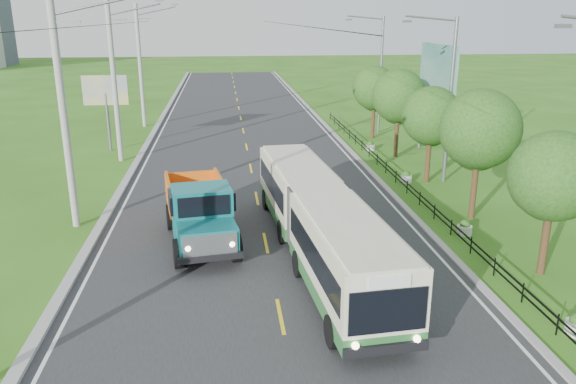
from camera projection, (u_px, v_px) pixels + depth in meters
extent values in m
plane|color=#2E5D16|center=(280.00, 317.00, 17.62)|extent=(240.00, 240.00, 0.00)
cube|color=#28282B|center=(249.00, 161.00, 36.57)|extent=(14.00, 120.00, 0.02)
cube|color=#9E9E99|center=(136.00, 163.00, 35.76)|extent=(0.40, 120.00, 0.15)
cube|color=#9E9E99|center=(357.00, 157.00, 37.34)|extent=(0.30, 120.00, 0.10)
cube|color=silver|center=(145.00, 163.00, 35.84)|extent=(0.12, 120.00, 0.00)
cube|color=silver|center=(349.00, 158.00, 37.30)|extent=(0.12, 120.00, 0.00)
cube|color=yellow|center=(280.00, 316.00, 17.62)|extent=(0.12, 2.20, 0.00)
cube|color=black|center=(396.00, 178.00, 31.67)|extent=(0.04, 40.00, 0.60)
cylinder|color=gray|center=(64.00, 115.00, 23.74)|extent=(0.32, 0.32, 10.00)
cube|color=slate|center=(65.00, 22.00, 22.66)|extent=(1.20, 0.10, 0.10)
cylinder|color=gray|center=(114.00, 83.00, 35.11)|extent=(0.32, 0.32, 10.00)
cube|color=slate|center=(117.00, 20.00, 34.03)|extent=(1.20, 0.10, 0.10)
cube|color=slate|center=(159.00, 1.00, 33.98)|extent=(0.50, 0.18, 0.12)
cylinder|color=gray|center=(140.00, 67.00, 46.48)|extent=(0.32, 0.32, 10.00)
cube|color=slate|center=(143.00, 19.00, 45.40)|extent=(1.20, 0.10, 0.10)
cube|color=slate|center=(175.00, 4.00, 45.35)|extent=(0.50, 0.18, 0.12)
cylinder|color=#382314|center=(546.00, 236.00, 20.14)|extent=(0.28, 0.28, 2.97)
sphere|color=#1C4413|center=(554.00, 176.00, 19.48)|extent=(3.18, 3.18, 3.18)
sphere|color=#1C4413|center=(549.00, 189.00, 20.16)|extent=(2.33, 2.33, 2.33)
cylinder|color=#382314|center=(474.00, 183.00, 25.77)|extent=(0.28, 0.28, 3.36)
sphere|color=#1C4413|center=(480.00, 129.00, 25.01)|extent=(3.60, 3.60, 3.60)
sphere|color=#1C4413|center=(478.00, 142.00, 25.73)|extent=(2.64, 2.64, 2.64)
cylinder|color=#382314|center=(428.00, 156.00, 31.51)|extent=(0.28, 0.28, 3.02)
sphere|color=#1C4413|center=(431.00, 116.00, 30.83)|extent=(3.24, 3.24, 3.24)
sphere|color=#1C4413|center=(431.00, 126.00, 31.52)|extent=(2.38, 2.38, 2.38)
cylinder|color=#382314|center=(397.00, 133.00, 37.16)|extent=(0.28, 0.28, 3.25)
sphere|color=#1C4413|center=(399.00, 96.00, 36.43)|extent=(3.48, 3.48, 3.48)
sphere|color=#1C4413|center=(399.00, 105.00, 37.13)|extent=(2.55, 2.55, 2.55)
cylinder|color=#382314|center=(373.00, 118.00, 42.87)|extent=(0.28, 0.28, 3.08)
sphere|color=#1C4413|center=(375.00, 88.00, 42.18)|extent=(3.30, 3.30, 3.30)
sphere|color=#1C4413|center=(375.00, 96.00, 42.87)|extent=(2.42, 2.42, 2.42)
cube|color=slate|center=(563.00, 26.00, 15.88)|extent=(0.45, 0.16, 0.12)
cylinder|color=slate|center=(450.00, 102.00, 30.72)|extent=(0.20, 0.20, 9.00)
cylinder|color=slate|center=(431.00, 18.00, 29.25)|extent=(2.80, 0.10, 0.34)
cube|color=slate|center=(407.00, 21.00, 29.15)|extent=(0.45, 0.16, 0.12)
cylinder|color=slate|center=(381.00, 76.00, 43.99)|extent=(0.20, 0.20, 9.00)
cylinder|color=slate|center=(366.00, 18.00, 42.51)|extent=(2.80, 0.10, 0.34)
cube|color=slate|center=(349.00, 20.00, 42.41)|extent=(0.45, 0.16, 0.12)
cylinder|color=silver|center=(576.00, 328.00, 16.61)|extent=(0.64, 0.64, 0.40)
cylinder|color=silver|center=(464.00, 230.00, 24.19)|extent=(0.64, 0.64, 0.40)
sphere|color=#1C4413|center=(465.00, 225.00, 24.11)|extent=(0.44, 0.44, 0.44)
cylinder|color=silver|center=(406.00, 179.00, 31.77)|extent=(0.64, 0.64, 0.40)
sphere|color=#1C4413|center=(406.00, 175.00, 31.69)|extent=(0.44, 0.44, 0.44)
cylinder|color=silver|center=(370.00, 147.00, 39.35)|extent=(0.64, 0.64, 0.40)
sphere|color=#1C4413|center=(370.00, 144.00, 39.28)|extent=(0.44, 0.44, 0.44)
cylinder|color=slate|center=(108.00, 122.00, 38.73)|extent=(0.20, 0.20, 4.00)
cube|color=yellow|center=(105.00, 90.00, 38.07)|extent=(3.00, 0.15, 2.00)
cylinder|color=slate|center=(448.00, 126.00, 34.80)|extent=(0.24, 0.24, 5.00)
cylinder|color=slate|center=(421.00, 113.00, 39.54)|extent=(0.24, 0.24, 5.00)
cube|color=#144C47|center=(438.00, 68.00, 36.18)|extent=(0.20, 6.00, 3.00)
cube|color=#27632D|center=(347.00, 285.00, 18.07)|extent=(2.90, 7.25, 0.52)
cube|color=beige|center=(348.00, 251.00, 17.72)|extent=(2.90, 7.25, 1.82)
cube|color=black|center=(348.00, 251.00, 17.71)|extent=(2.89, 6.68, 0.90)
cube|color=#27632D|center=(297.00, 207.00, 25.37)|extent=(2.86, 6.78, 0.52)
cube|color=beige|center=(297.00, 183.00, 25.02)|extent=(2.86, 6.78, 1.82)
cube|color=black|center=(297.00, 182.00, 25.01)|extent=(2.86, 6.21, 0.90)
cube|color=#4C4C4C|center=(317.00, 216.00, 21.55)|extent=(2.29, 1.11, 2.25)
cube|color=black|center=(388.00, 311.00, 14.43)|extent=(2.12, 0.22, 1.23)
cylinder|color=black|center=(333.00, 331.00, 15.87)|extent=(0.38, 1.00, 0.98)
cylinder|color=black|center=(404.00, 324.00, 16.26)|extent=(0.38, 1.00, 0.98)
cylinder|color=black|center=(299.00, 264.00, 20.21)|extent=(0.38, 1.00, 0.98)
cylinder|color=black|center=(356.00, 259.00, 20.60)|extent=(0.38, 1.00, 0.98)
cylinder|color=black|center=(283.00, 232.00, 23.22)|extent=(0.38, 1.00, 0.98)
cylinder|color=black|center=(332.00, 228.00, 23.60)|extent=(0.38, 1.00, 0.98)
cylinder|color=black|center=(266.00, 199.00, 27.29)|extent=(0.38, 1.00, 0.98)
cylinder|color=black|center=(309.00, 197.00, 27.67)|extent=(0.38, 1.00, 0.98)
cube|color=#12676C|center=(208.00, 239.00, 20.80)|extent=(2.36, 1.75, 1.03)
cube|color=#12676C|center=(202.00, 212.00, 22.07)|extent=(2.49, 1.97, 2.06)
cube|color=black|center=(201.00, 200.00, 21.92)|extent=(2.67, 1.70, 0.72)
cube|color=black|center=(201.00, 228.00, 23.13)|extent=(1.94, 6.28, 0.26)
cube|color=#C15012|center=(195.00, 192.00, 24.43)|extent=(2.81, 3.41, 1.34)
cylinder|color=black|center=(178.00, 253.00, 20.89)|extent=(0.53, 1.18, 1.14)
cylinder|color=black|center=(236.00, 248.00, 21.43)|extent=(0.53, 1.18, 1.14)
cylinder|color=black|center=(171.00, 217.00, 24.69)|extent=(0.53, 1.18, 1.14)
cylinder|color=black|center=(220.00, 213.00, 25.23)|extent=(0.53, 1.18, 1.14)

